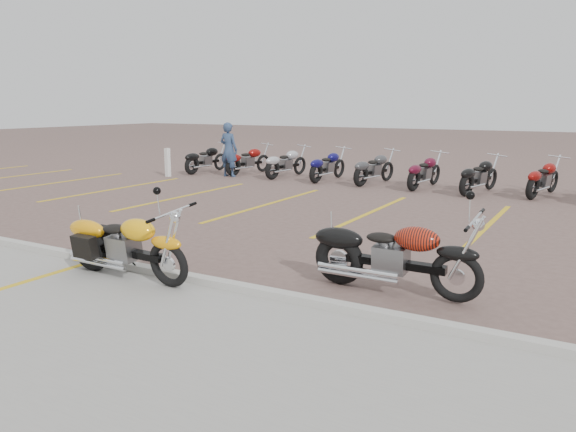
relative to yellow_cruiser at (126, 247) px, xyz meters
name	(u,v)px	position (x,y,z in m)	size (l,w,h in m)	color
ground	(278,253)	(1.20, 2.31, -0.47)	(100.00, 100.00, 0.00)	#6E564F
concrete_apron	(55,351)	(1.20, -2.19, -0.47)	(60.00, 5.00, 0.01)	#9E9B93
curb	(205,281)	(1.20, 0.31, -0.41)	(60.00, 0.18, 0.12)	#ADAAA3
parking_stripes	(366,214)	(1.20, 6.31, -0.47)	(38.00, 5.50, 0.01)	gold
yellow_cruiser	(126,247)	(0.00, 0.00, 0.00)	(2.30, 0.35, 0.95)	black
flame_cruiser	(391,258)	(3.57, 1.33, 0.01)	(2.35, 0.34, 0.97)	black
person_a	(229,150)	(-5.67, 10.41, 0.48)	(0.69, 0.45, 1.90)	navy
bollard	(168,162)	(-7.55, 9.34, 0.03)	(0.15, 0.15, 1.00)	silver
bg_bike_row	(452,172)	(1.96, 11.15, 0.08)	(19.10, 2.08, 1.10)	black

